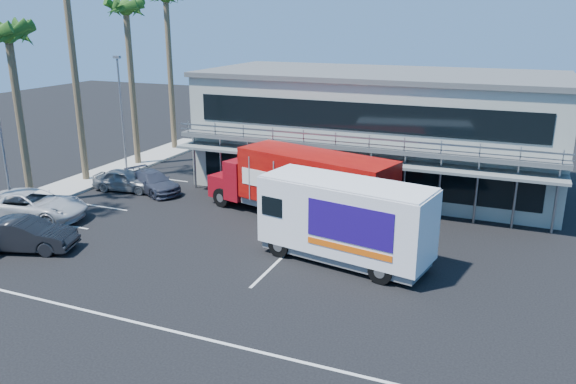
% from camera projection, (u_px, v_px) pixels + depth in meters
% --- Properties ---
extents(ground, '(120.00, 120.00, 0.00)m').
position_uv_depth(ground, '(230.00, 261.00, 25.24)').
color(ground, black).
rests_on(ground, ground).
extents(building, '(22.40, 12.00, 7.30)m').
position_uv_depth(building, '(378.00, 129.00, 36.26)').
color(building, '#A0A698').
rests_on(building, ground).
extents(curb_strip, '(3.00, 32.00, 0.16)m').
position_uv_depth(curb_strip, '(67.00, 188.00, 35.99)').
color(curb_strip, '#A5A399').
rests_on(curb_strip, ground).
extents(palm_c, '(2.80, 2.80, 10.75)m').
position_uv_depth(palm_c, '(9.00, 43.00, 30.61)').
color(palm_c, brown).
rests_on(palm_c, ground).
extents(palm_e, '(2.80, 2.80, 12.25)m').
position_uv_depth(palm_e, '(126.00, 17.00, 38.97)').
color(palm_e, brown).
rests_on(palm_e, ground).
extents(palm_f, '(2.80, 2.80, 13.25)m').
position_uv_depth(palm_f, '(166.00, 5.00, 43.71)').
color(palm_f, brown).
rests_on(palm_f, ground).
extents(light_pole_near, '(0.50, 0.25, 8.09)m').
position_uv_depth(light_pole_near, '(1.00, 135.00, 29.98)').
color(light_pole_near, gray).
rests_on(light_pole_near, ground).
extents(light_pole_far, '(0.50, 0.25, 8.09)m').
position_uv_depth(light_pole_far, '(121.00, 109.00, 38.81)').
color(light_pole_far, gray).
rests_on(light_pole_far, ground).
extents(red_truck, '(11.44, 5.44, 3.76)m').
position_uv_depth(red_truck, '(304.00, 183.00, 29.96)').
color(red_truck, maroon).
rests_on(red_truck, ground).
extents(white_van, '(8.01, 4.02, 3.74)m').
position_uv_depth(white_van, '(345.00, 220.00, 24.70)').
color(white_van, white).
rests_on(white_van, ground).
extents(parked_car_b, '(4.96, 3.01, 1.54)m').
position_uv_depth(parked_car_b, '(25.00, 235.00, 26.27)').
color(parked_car_b, black).
rests_on(parked_car_b, ground).
extents(parked_car_c, '(6.38, 3.93, 1.65)m').
position_uv_depth(parked_car_c, '(31.00, 205.00, 30.26)').
color(parked_car_c, silver).
rests_on(parked_car_c, ground).
extents(parked_car_d, '(4.88, 3.56, 1.31)m').
position_uv_depth(parked_car_d, '(153.00, 182.00, 35.22)').
color(parked_car_d, '#343745').
rests_on(parked_car_d, ground).
extents(parked_car_e, '(4.26, 2.16, 1.39)m').
position_uv_depth(parked_car_e, '(125.00, 180.00, 35.52)').
color(parked_car_e, slate).
rests_on(parked_car_e, ground).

